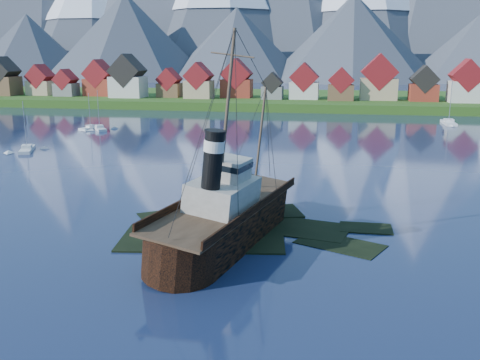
% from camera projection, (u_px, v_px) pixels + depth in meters
% --- Properties ---
extents(ground, '(1400.00, 1400.00, 0.00)m').
position_uv_depth(ground, '(233.00, 235.00, 60.60)').
color(ground, '#182444').
rests_on(ground, ground).
extents(shoal, '(31.71, 21.24, 1.14)m').
position_uv_depth(shoal, '(251.00, 233.00, 62.43)').
color(shoal, black).
rests_on(shoal, ground).
extents(shore_bank, '(600.00, 80.00, 3.20)m').
position_uv_depth(shore_bank, '(311.00, 103.00, 223.35)').
color(shore_bank, '#224915').
rests_on(shore_bank, ground).
extents(seawall, '(600.00, 2.50, 2.00)m').
position_uv_depth(seawall, '(305.00, 113.00, 186.97)').
color(seawall, '#3F3D38').
rests_on(seawall, ground).
extents(town, '(250.96, 16.69, 17.30)m').
position_uv_depth(town, '(225.00, 83.00, 210.02)').
color(town, maroon).
rests_on(town, ground).
extents(tugboat_wreck, '(6.96, 29.98, 23.76)m').
position_uv_depth(tugboat_wreck, '(226.00, 213.00, 58.78)').
color(tugboat_wreck, black).
rests_on(tugboat_wreck, ground).
extents(sailboat_a, '(5.68, 9.11, 10.96)m').
position_uv_depth(sailboat_a, '(27.00, 150.00, 112.87)').
color(sailboat_a, silver).
rests_on(sailboat_a, ground).
extents(sailboat_b, '(4.24, 7.25, 10.29)m').
position_uv_depth(sailboat_b, '(91.00, 128.00, 145.37)').
color(sailboat_b, silver).
rests_on(sailboat_b, ground).
extents(sailboat_c, '(6.81, 8.22, 11.09)m').
position_uv_depth(sailboat_c, '(100.00, 129.00, 144.26)').
color(sailboat_c, silver).
rests_on(sailboat_c, ground).
extents(sailboat_e, '(2.86, 11.23, 13.01)m').
position_uv_depth(sailboat_e, '(449.00, 123.00, 155.83)').
color(sailboat_e, silver).
rests_on(sailboat_e, ground).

